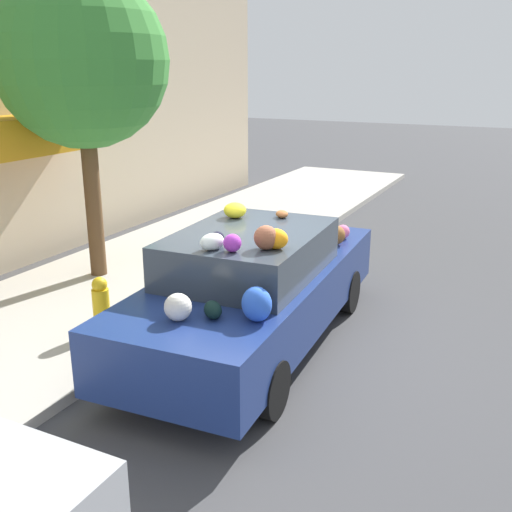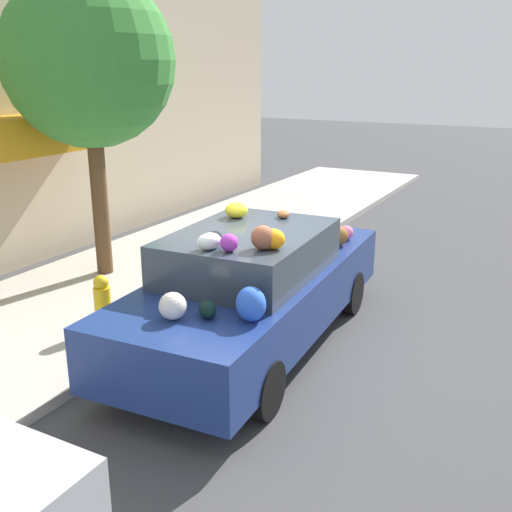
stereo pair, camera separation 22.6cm
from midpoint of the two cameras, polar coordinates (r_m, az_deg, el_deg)
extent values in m
plane|color=#424244|center=(7.19, -0.27, -8.41)|extent=(60.00, 60.00, 0.00)
cube|color=#B2ADA3|center=(8.62, -16.57, -4.21)|extent=(24.00, 3.20, 0.12)
cylinder|color=brown|center=(9.23, -15.92, 5.04)|extent=(0.24, 0.24, 2.27)
sphere|color=#388433|center=(9.03, -17.01, 17.41)|extent=(2.43, 2.43, 2.43)
cylinder|color=gold|center=(7.35, -15.35, -5.09)|extent=(0.20, 0.20, 0.55)
sphere|color=gold|center=(7.23, -15.56, -2.64)|extent=(0.18, 0.18, 0.18)
cube|color=navy|center=(6.98, -0.93, -3.73)|extent=(4.56, 1.89, 0.66)
cube|color=#333D47|center=(6.64, -1.58, 0.36)|extent=(2.09, 1.56, 0.48)
cylinder|color=black|center=(8.57, -1.72, -1.98)|extent=(0.58, 0.21, 0.57)
cylinder|color=black|center=(8.09, 8.02, -3.37)|extent=(0.58, 0.21, 0.57)
cylinder|color=black|center=(6.37, -12.44, -9.60)|extent=(0.58, 0.21, 0.57)
cylinder|color=black|center=(5.70, 0.32, -12.57)|extent=(0.58, 0.21, 0.57)
ellipsoid|color=brown|center=(7.80, 6.60, 2.02)|extent=(0.34, 0.36, 0.26)
sphere|color=brown|center=(5.88, -0.14, 1.77)|extent=(0.32, 0.32, 0.24)
ellipsoid|color=black|center=(6.06, -4.81, 1.69)|extent=(0.20, 0.18, 0.14)
ellipsoid|color=white|center=(5.89, -5.30, 1.36)|extent=(0.31, 0.27, 0.17)
sphere|color=purple|center=(8.02, 5.98, 2.32)|extent=(0.23, 0.23, 0.22)
sphere|color=pink|center=(8.10, 7.48, 2.30)|extent=(0.27, 0.27, 0.19)
sphere|color=olive|center=(7.92, 2.19, 2.28)|extent=(0.26, 0.26, 0.24)
ellipsoid|color=orange|center=(5.90, 0.80, 1.65)|extent=(0.21, 0.25, 0.20)
ellipsoid|color=blue|center=(5.41, -1.13, -4.60)|extent=(0.40, 0.41, 0.32)
sphere|color=purple|center=(5.82, -3.38, 1.24)|extent=(0.25, 0.25, 0.18)
ellipsoid|color=#95562D|center=(7.17, 1.58, 4.01)|extent=(0.23, 0.23, 0.09)
ellipsoid|color=black|center=(5.52, -5.31, -5.14)|extent=(0.29, 0.29, 0.16)
sphere|color=silver|center=(5.49, -8.62, -4.84)|extent=(0.29, 0.29, 0.26)
sphere|color=black|center=(8.26, -0.67, 3.07)|extent=(0.39, 0.39, 0.28)
ellipsoid|color=yellow|center=(7.16, -2.92, 4.37)|extent=(0.30, 0.30, 0.18)
camera|label=1|loc=(0.11, -90.95, -0.30)|focal=42.00mm
camera|label=2|loc=(0.11, 89.05, 0.30)|focal=42.00mm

